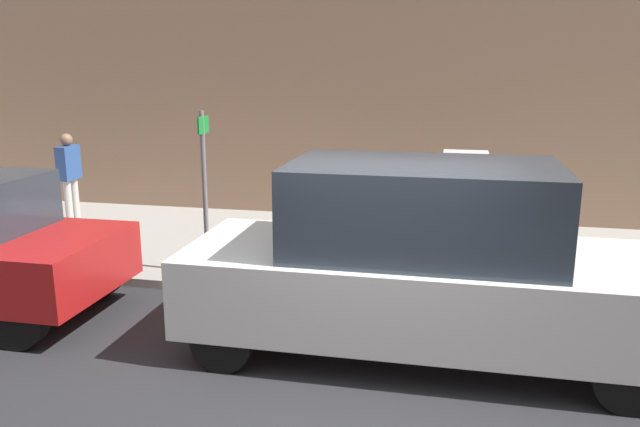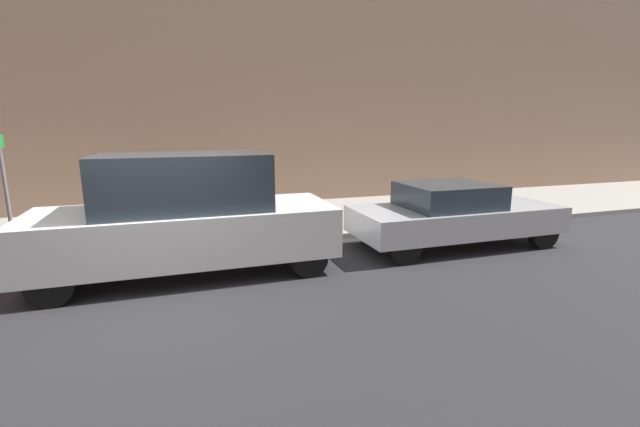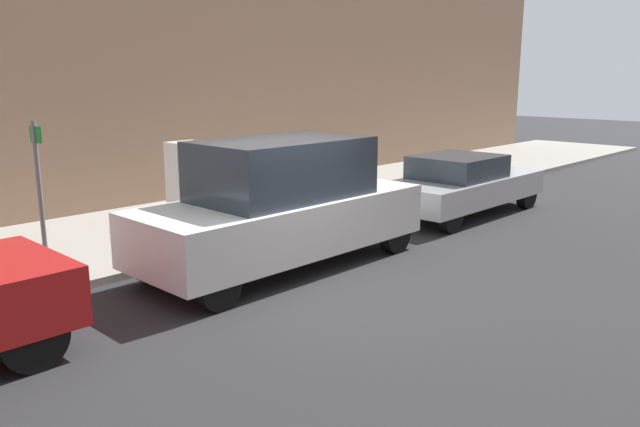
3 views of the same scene
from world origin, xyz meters
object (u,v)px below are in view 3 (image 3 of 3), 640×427
street_sign_post (40,192)px  discarded_refrigerator (189,182)px  parked_sedan_silver (461,184)px  fire_hydrant (451,173)px  parked_van_white (283,205)px

street_sign_post → discarded_refrigerator: bearing=114.1°
discarded_refrigerator → street_sign_post: street_sign_post is taller
parked_sedan_silver → street_sign_post: bearing=-101.5°
fire_hydrant → parked_sedan_silver: 3.12m
parked_van_white → street_sign_post: bearing=-119.0°
street_sign_post → parked_van_white: (1.76, 3.17, -0.41)m
parked_van_white → parked_sedan_silver: size_ratio=1.13×
discarded_refrigerator → parked_sedan_silver: (3.40, 4.99, -0.25)m
fire_hydrant → parked_sedan_silver: (1.84, -2.51, 0.22)m
street_sign_post → fire_hydrant: bearing=90.4°
street_sign_post → parked_sedan_silver: size_ratio=0.53×
street_sign_post → fire_hydrant: (-0.08, 11.17, -0.97)m
fire_hydrant → parked_van_white: size_ratio=0.14×
parked_van_white → parked_sedan_silver: bearing=90.0°
discarded_refrigerator → parked_van_white: 3.43m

